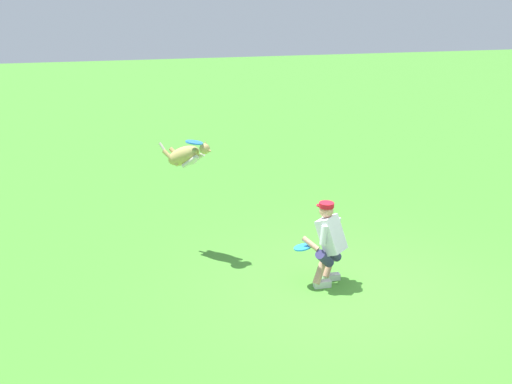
% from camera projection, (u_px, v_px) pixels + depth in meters
% --- Properties ---
extents(ground_plane, '(60.00, 60.00, 0.00)m').
position_uv_depth(ground_plane, '(351.00, 292.00, 8.81)').
color(ground_plane, '#488F30').
extents(person, '(0.71, 0.57, 1.29)m').
position_uv_depth(person, '(329.00, 241.00, 8.83)').
color(person, silver).
rests_on(person, ground_plane).
extents(dog, '(0.81, 0.80, 0.55)m').
position_uv_depth(dog, '(186.00, 156.00, 9.64)').
color(dog, tan).
extents(frisbee_flying, '(0.35, 0.35, 0.08)m').
position_uv_depth(frisbee_flying, '(194.00, 142.00, 9.33)').
color(frisbee_flying, '#2B80E3').
extents(frisbee_held, '(0.28, 0.28, 0.10)m').
position_uv_depth(frisbee_held, '(303.00, 247.00, 8.84)').
color(frisbee_held, '#2797EE').
rests_on(frisbee_held, person).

